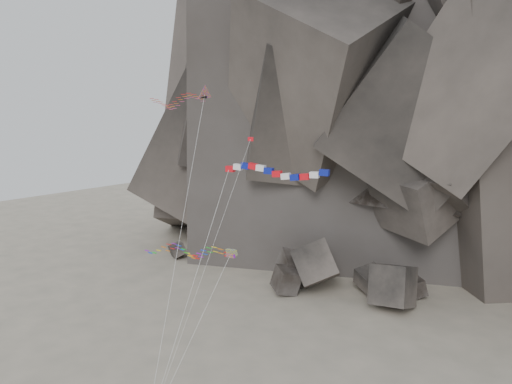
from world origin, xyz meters
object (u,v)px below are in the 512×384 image
Objects in this scene: parafoil_kite at (183,250)px; pennant_kite at (226,207)px; delta_kite at (174,101)px; banner_kite at (273,172)px.

parafoil_kite is 0.57× the size of pennant_kite.
delta_kite reaches higher than pennant_kite.
banner_kite is at bearing 2.91° from delta_kite.
banner_kite is at bearing 55.82° from pennant_kite.
parafoil_kite is (6.45, -5.63, -15.67)m from delta_kite.
delta_kite is 1.34× the size of banner_kite.
pennant_kite is (8.72, -3.30, 6.13)m from parafoil_kite.
parafoil_kite is at bearing 172.03° from banner_kite.
delta_kite is 19.45m from banner_kite.
banner_kite is 5.34m from pennant_kite.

